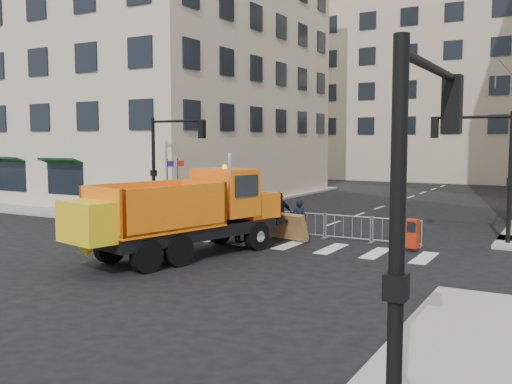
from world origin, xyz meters
The scene contains 14 objects.
ground centered at (0.00, 0.00, 0.00)m, with size 120.00×120.00×0.00m, color black.
sidewalk_back centered at (0.00, 8.50, 0.07)m, with size 64.00×5.00×0.15m, color gray.
building_left centered at (-20.00, 20.00, 13.00)m, with size 24.00×22.00×26.00m, color #C9B399.
building_far centered at (0.00, 52.00, 12.00)m, with size 30.00×18.00×24.00m, color tan.
traffic_light_left centered at (-8.00, 7.50, 2.70)m, with size 0.18×0.18×5.40m, color black.
traffic_light_right centered at (8.50, 9.50, 2.70)m, with size 0.18×0.18×5.40m, color black.
traffic_light_near centered at (9.00, -9.00, 2.70)m, with size 0.18×0.18×5.40m, color black.
crowd_barriers centered at (-0.75, 7.60, 0.55)m, with size 12.60×0.60×1.10m, color #9EA0A5, non-canonical shape.
plow_truck centered at (-1.63, 1.32, 1.70)m, with size 4.87×10.17×3.82m.
cop_a centered at (0.65, 6.49, 0.89)m, with size 0.65×0.43×1.78m, color black.
cop_b centered at (-1.50, 5.17, 0.91)m, with size 0.88×0.69×1.81m, color black.
cop_c centered at (-0.53, 7.00, 1.00)m, with size 1.17×0.49×2.00m, color black.
worker centered at (-3.29, 7.31, 1.11)m, with size 1.25×0.72×1.93m, color yellow.
newspaper_box centered at (5.40, 6.52, 0.70)m, with size 0.45×0.40×1.10m, color #A4220C.
Camera 1 is at (10.69, -15.26, 4.24)m, focal length 40.00 mm.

